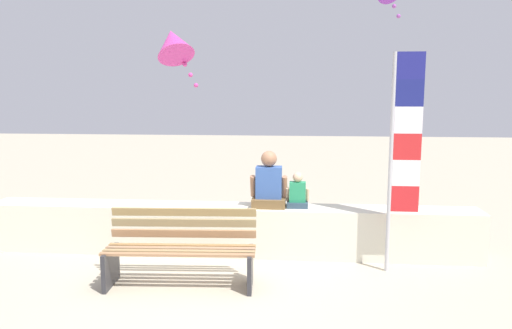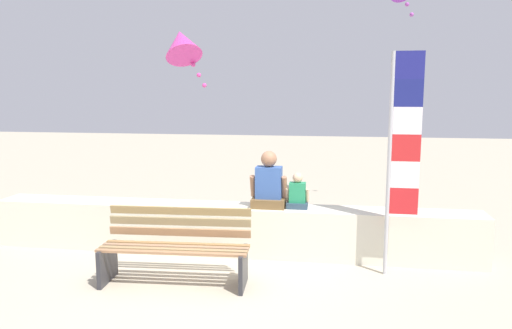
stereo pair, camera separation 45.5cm
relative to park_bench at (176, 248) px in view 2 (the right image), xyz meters
The scene contains 7 objects.
ground_plane 0.60m from the park_bench, ahead, with size 40.00×40.00×0.00m, color #B5AA92.
seawall_ledge 1.25m from the park_bench, 70.68° to the left, with size 6.97×0.54×0.69m, color silver.
park_bench is the anchor object (origin of this frame).
person_adult 1.64m from the park_bench, 50.64° to the left, with size 0.52×0.38×0.79m.
person_child 1.88m from the park_bench, 40.82° to the left, with size 0.33×0.24×0.50m.
flag_banner 2.99m from the park_bench, 13.83° to the left, with size 0.39×0.05×2.78m.
kite_magenta 4.06m from the park_bench, 105.10° to the left, with size 0.98×1.04×1.15m.
Camera 2 is at (1.43, -5.48, 2.30)m, focal length 34.08 mm.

